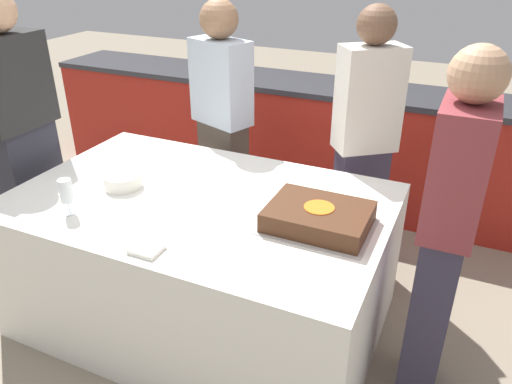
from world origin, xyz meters
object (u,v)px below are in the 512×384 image
object	(u,v)px
person_seated_left	(23,139)
wine_glass	(66,192)
person_standing_back	(222,123)
person_cutting_cake	(364,144)
plate_stack	(123,181)
cake	(318,217)
person_seated_right	(445,236)

from	to	relation	value
person_seated_left	wine_glass	bearing A→B (deg)	-119.67
person_standing_back	person_cutting_cake	bearing A→B (deg)	-159.74
person_cutting_cake	person_seated_left	distance (m)	1.94
plate_stack	person_cutting_cake	xyz separation A→B (m)	(1.03, 0.87, 0.06)
wine_glass	person_seated_left	distance (m)	0.78
cake	person_seated_left	distance (m)	1.76
person_seated_left	person_seated_right	bearing A→B (deg)	-90.00
cake	person_cutting_cake	bearing A→B (deg)	90.00
cake	plate_stack	bearing A→B (deg)	-177.41
wine_glass	person_seated_left	size ratio (longest dim) A/B	0.11
cake	person_seated_right	distance (m)	0.53
person_seated_right	person_seated_left	bearing A→B (deg)	-90.00
person_seated_right	person_standing_back	size ratio (longest dim) A/B	1.00
person_seated_left	person_cutting_cake	bearing A→B (deg)	-65.20
person_cutting_cake	person_seated_right	world-z (taller)	person_cutting_cake
cake	wine_glass	world-z (taller)	wine_glass
person_seated_left	plate_stack	bearing A→B (deg)	-94.34
person_cutting_cake	cake	bearing A→B (deg)	52.85
person_seated_right	wine_glass	bearing A→B (deg)	-76.54
cake	person_cutting_cake	distance (m)	0.82
person_cutting_cake	wine_glass	bearing A→B (deg)	10.75
person_cutting_cake	plate_stack	bearing A→B (deg)	2.86
wine_glass	person_standing_back	distance (m)	1.21
cake	person_cutting_cake	xyz separation A→B (m)	(0.00, 0.82, 0.05)
person_standing_back	person_seated_right	bearing A→B (deg)	170.88
person_seated_right	plate_stack	bearing A→B (deg)	-87.98
person_seated_left	person_standing_back	size ratio (longest dim) A/B	1.06
plate_stack	wine_glass	size ratio (longest dim) A/B	1.10
person_seated_left	cake	bearing A→B (deg)	-90.27
wine_glass	plate_stack	bearing A→B (deg)	81.59
cake	wine_glass	xyz separation A→B (m)	(-1.08, -0.38, 0.07)
plate_stack	person_standing_back	xyz separation A→B (m)	(0.12, 0.87, 0.05)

